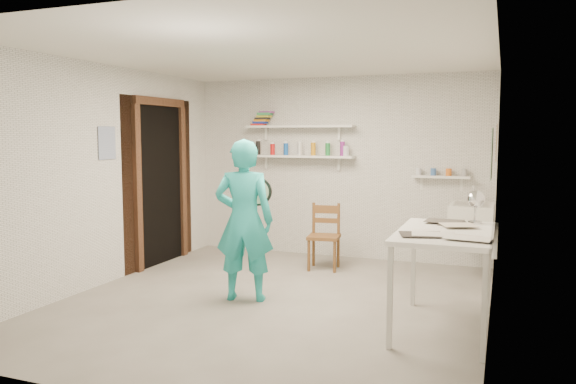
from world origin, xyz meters
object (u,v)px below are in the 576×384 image
(belfast_sink, at_px, (471,217))
(wooden_chair, at_px, (324,237))
(wall_clock, at_px, (258,192))
(work_table, at_px, (444,281))
(man, at_px, (244,220))
(desk_lamp, at_px, (476,199))

(belfast_sink, xyz_separation_m, wooden_chair, (-1.69, -0.24, -0.30))
(belfast_sink, relative_size, wall_clock, 2.09)
(work_table, bearing_deg, man, 174.40)
(wooden_chair, bearing_deg, work_table, -54.16)
(wall_clock, xyz_separation_m, wooden_chair, (0.30, 1.28, -0.67))
(man, bearing_deg, belfast_sink, -153.86)
(man, relative_size, wall_clock, 5.56)
(desk_lamp, bearing_deg, belfast_sink, 94.01)
(belfast_sink, xyz_separation_m, wall_clock, (-1.99, -1.52, 0.37))
(man, relative_size, desk_lamp, 10.10)
(man, xyz_separation_m, desk_lamp, (2.15, 0.32, 0.27))
(desk_lamp, bearing_deg, wooden_chair, 146.64)
(man, bearing_deg, desk_lamp, 174.32)
(man, xyz_separation_m, wooden_chair, (0.36, 1.50, -0.40))
(man, bearing_deg, wooden_chair, -117.48)
(belfast_sink, bearing_deg, wooden_chair, -172.06)
(desk_lamp, bearing_deg, wall_clock, -177.17)
(wall_clock, distance_m, desk_lamp, 2.10)
(belfast_sink, distance_m, desk_lamp, 1.46)
(wall_clock, relative_size, work_table, 0.23)
(belfast_sink, relative_size, work_table, 0.47)
(man, distance_m, desk_lamp, 2.19)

